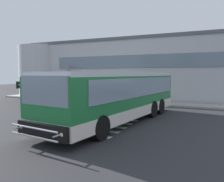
# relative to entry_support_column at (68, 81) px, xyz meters

# --- Properties ---
(ground_plane) EXTENTS (80.00, 90.00, 0.02)m
(ground_plane) POSITION_rel_entry_support_column_xyz_m (5.90, -5.40, -1.91)
(ground_plane) COLOR #2B2B2D
(ground_plane) RESTS_ON ground
(bay_paint_stripes) EXTENTS (4.40, 3.96, 0.01)m
(bay_paint_stripes) POSITION_rel_entry_support_column_xyz_m (7.90, -9.60, -1.89)
(bay_paint_stripes) COLOR silver
(bay_paint_stripes) RESTS_ON ground
(terminal_building) EXTENTS (24.65, 13.80, 6.18)m
(terminal_building) POSITION_rel_entry_support_column_xyz_m (5.21, 6.25, 1.19)
(terminal_building) COLOR #B7B7BC
(terminal_building) RESTS_ON ground
(boarding_curb) EXTENTS (26.85, 2.00, 0.15)m
(boarding_curb) POSITION_rel_entry_support_column_xyz_m (5.90, -0.60, -1.82)
(boarding_curb) COLOR #9E9B93
(boarding_curb) RESTS_ON ground
(entry_support_column) EXTENTS (0.28, 0.28, 3.50)m
(entry_support_column) POSITION_rel_entry_support_column_xyz_m (0.00, 0.00, 0.00)
(entry_support_column) COLOR slate
(entry_support_column) RESTS_ON boarding_curb
(bus_main_foreground) EXTENTS (4.36, 11.22, 2.70)m
(bus_main_foreground) POSITION_rel_entry_support_column_xyz_m (9.14, -8.30, -0.56)
(bus_main_foreground) COLOR #1E7238
(bus_main_foreground) RESTS_ON ground
(passenger_near_column) EXTENTS (0.41, 0.48, 1.68)m
(passenger_near_column) POSITION_rel_entry_support_column_xyz_m (0.80, -0.31, -0.82)
(passenger_near_column) COLOR #1E2338
(passenger_near_column) RESTS_ON boarding_curb
(passenger_by_doorway) EXTENTS (0.58, 0.28, 1.68)m
(passenger_by_doorway) POSITION_rel_entry_support_column_xyz_m (1.98, -1.10, -0.82)
(passenger_by_doorway) COLOR #1E2338
(passenger_by_doorway) RESTS_ON boarding_curb
(safety_bollard_yellow) EXTENTS (0.18, 0.18, 0.90)m
(safety_bollard_yellow) POSITION_rel_entry_support_column_xyz_m (5.59, -1.80, -1.45)
(safety_bollard_yellow) COLOR yellow
(safety_bollard_yellow) RESTS_ON ground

